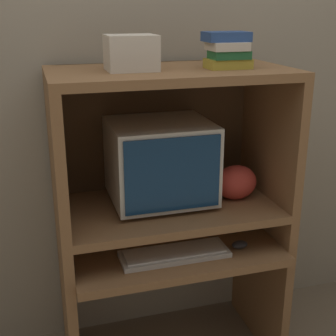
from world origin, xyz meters
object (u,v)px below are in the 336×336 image
(mouse, at_px, (240,244))
(storage_box, at_px, (131,53))
(crt_monitor, at_px, (160,161))
(keyboard, at_px, (175,254))
(snack_bag, at_px, (236,182))
(book_stack, at_px, (228,50))

(mouse, relative_size, storage_box, 0.37)
(crt_monitor, distance_m, keyboard, 0.40)
(crt_monitor, bearing_deg, snack_bag, -10.89)
(storage_box, bearing_deg, book_stack, -6.69)
(book_stack, bearing_deg, keyboard, -158.10)
(storage_box, bearing_deg, snack_bag, -0.95)
(mouse, height_order, storage_box, storage_box)
(mouse, bearing_deg, crt_monitor, 144.67)
(keyboard, height_order, snack_bag, snack_bag)
(keyboard, height_order, mouse, mouse)
(keyboard, bearing_deg, crt_monitor, 91.32)
(crt_monitor, distance_m, snack_bag, 0.36)
(snack_bag, relative_size, book_stack, 1.05)
(snack_bag, relative_size, storage_box, 0.99)
(crt_monitor, distance_m, mouse, 0.50)
(mouse, bearing_deg, storage_box, 160.12)
(keyboard, xyz_separation_m, mouse, (0.29, -0.01, 0.00))
(keyboard, distance_m, mouse, 0.29)
(keyboard, relative_size, mouse, 6.48)
(storage_box, bearing_deg, mouse, -19.88)
(crt_monitor, height_order, storage_box, storage_box)
(crt_monitor, height_order, book_stack, book_stack)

